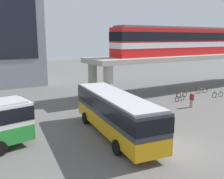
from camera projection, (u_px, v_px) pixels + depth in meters
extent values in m
plane|color=#605E5B|center=(106.00, 111.00, 26.07)|extent=(120.00, 120.00, 0.00)
cube|color=#ADA89E|center=(189.00, 57.00, 37.13)|extent=(31.74, 5.50, 0.60)
cylinder|color=#ADA89E|center=(108.00, 85.00, 28.66)|extent=(1.10, 1.10, 4.35)
cylinder|color=#ADA89E|center=(93.00, 80.00, 31.94)|extent=(1.10, 1.10, 4.35)
cube|color=red|center=(184.00, 42.00, 36.05)|extent=(22.43, 2.90, 3.60)
cube|color=silver|center=(183.00, 45.00, 36.12)|extent=(22.49, 2.96, 0.70)
cube|color=black|center=(184.00, 37.00, 35.90)|extent=(22.49, 2.96, 1.10)
cube|color=slate|center=(184.00, 28.00, 35.67)|extent=(21.54, 2.61, 0.24)
cube|color=orange|center=(115.00, 122.00, 19.50)|extent=(3.84, 11.22, 1.10)
cube|color=#333338|center=(115.00, 106.00, 19.24)|extent=(3.84, 11.22, 1.50)
cube|color=black|center=(115.00, 105.00, 19.23)|extent=(3.89, 11.27, 0.96)
cube|color=silver|center=(115.00, 95.00, 19.08)|extent=(3.65, 10.66, 0.12)
cylinder|color=black|center=(85.00, 118.00, 22.28)|extent=(0.40, 1.03, 1.00)
cylinder|color=black|center=(112.00, 115.00, 23.26)|extent=(0.40, 1.03, 1.00)
cylinder|color=black|center=(117.00, 147.00, 16.35)|extent=(0.40, 1.03, 1.00)
cylinder|color=black|center=(151.00, 141.00, 17.33)|extent=(0.40, 1.03, 1.00)
torus|color=black|center=(205.00, 90.00, 34.83)|extent=(0.72, 0.28, 0.74)
torus|color=black|center=(198.00, 91.00, 34.59)|extent=(0.72, 0.28, 0.74)
cylinder|color=silver|center=(202.00, 88.00, 34.66)|extent=(1.02, 0.36, 0.05)
cylinder|color=silver|center=(198.00, 88.00, 34.53)|extent=(0.04, 0.04, 0.55)
cylinder|color=silver|center=(205.00, 88.00, 34.76)|extent=(0.04, 0.04, 0.65)
torus|color=black|center=(185.00, 94.00, 32.34)|extent=(0.74, 0.07, 0.74)
torus|color=black|center=(178.00, 95.00, 31.83)|extent=(0.74, 0.07, 0.74)
cylinder|color=#996626|center=(182.00, 93.00, 32.03)|extent=(1.05, 0.06, 0.05)
cylinder|color=#996626|center=(179.00, 93.00, 31.77)|extent=(0.04, 0.04, 0.55)
cylinder|color=#996626|center=(185.00, 92.00, 32.27)|extent=(0.04, 0.04, 0.65)
torus|color=black|center=(183.00, 98.00, 30.58)|extent=(0.74, 0.17, 0.74)
torus|color=black|center=(177.00, 99.00, 29.93)|extent=(0.74, 0.17, 0.74)
cylinder|color=#1E3FA5|center=(180.00, 96.00, 30.20)|extent=(1.05, 0.21, 0.05)
cylinder|color=#1E3FA5|center=(177.00, 96.00, 29.87)|extent=(0.04, 0.04, 0.55)
cylinder|color=#1E3FA5|center=(183.00, 95.00, 30.51)|extent=(0.04, 0.04, 0.65)
torus|color=black|center=(221.00, 94.00, 32.42)|extent=(0.74, 0.14, 0.74)
torus|color=black|center=(214.00, 95.00, 31.99)|extent=(0.74, 0.14, 0.74)
cylinder|color=#1E7F33|center=(218.00, 92.00, 32.15)|extent=(1.05, 0.16, 0.05)
cylinder|color=#1E7F33|center=(215.00, 93.00, 31.93)|extent=(0.04, 0.04, 0.55)
cylinder|color=#1E7F33|center=(221.00, 91.00, 32.35)|extent=(0.04, 0.04, 0.65)
cylinder|color=gray|center=(191.00, 104.00, 27.60)|extent=(0.32, 0.32, 0.79)
cube|color=maroon|center=(192.00, 97.00, 27.46)|extent=(0.32, 0.43, 0.63)
sphere|color=tan|center=(192.00, 93.00, 27.38)|extent=(0.21, 0.21, 0.21)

